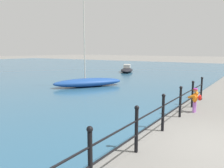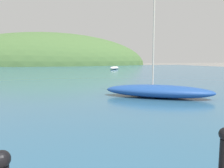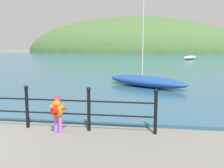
{
  "view_description": "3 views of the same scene",
  "coord_description": "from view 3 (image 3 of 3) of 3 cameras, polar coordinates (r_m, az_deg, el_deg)",
  "views": [
    {
      "loc": [
        -6.23,
        -0.91,
        2.53
      ],
      "look_at": [
        2.1,
        4.75,
        0.99
      ],
      "focal_mm": 35.0,
      "sensor_mm": 36.0,
      "label": 1
    },
    {
      "loc": [
        0.5,
        0.0,
        1.8
      ],
      "look_at": [
        2.13,
        5.81,
        1.12
      ],
      "focal_mm": 35.0,
      "sensor_mm": 36.0,
      "label": 2
    },
    {
      "loc": [
        5.4,
        -5.21,
        2.33
      ],
      "look_at": [
        3.8,
        5.19,
        0.73
      ],
      "focal_mm": 42.0,
      "sensor_mm": 36.0,
      "label": 3
    }
  ],
  "objects": [
    {
      "name": "child_in_coat",
      "position": [
        7.05,
        -11.78,
        -5.71
      ],
      "size": [
        0.4,
        0.54,
        1.0
      ],
      "color": "#AD66C6",
      "rests_on": "ground"
    },
    {
      "name": "boat_mid_harbor",
      "position": [
        41.61,
        16.61,
        5.56
      ],
      "size": [
        3.03,
        4.17,
        0.52
      ],
      "color": "silver",
      "rests_on": "water"
    },
    {
      "name": "far_hillside",
      "position": [
        76.13,
        4.73,
        6.85
      ],
      "size": [
        61.76,
        33.97,
        19.91
      ],
      "color": "#476B38",
      "rests_on": "ground"
    },
    {
      "name": "water",
      "position": [
        37.66,
        0.51,
        5.16
      ],
      "size": [
        80.0,
        60.0,
        0.1
      ],
      "primitive_type": "cube",
      "color": "#2D5B7A",
      "rests_on": "ground"
    },
    {
      "name": "boat_red_dinghy",
      "position": [
        14.07,
        7.37,
        0.69
      ],
      "size": [
        4.73,
        3.7,
        5.83
      ],
      "color": "#1E4793",
      "rests_on": "water"
    }
  ]
}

